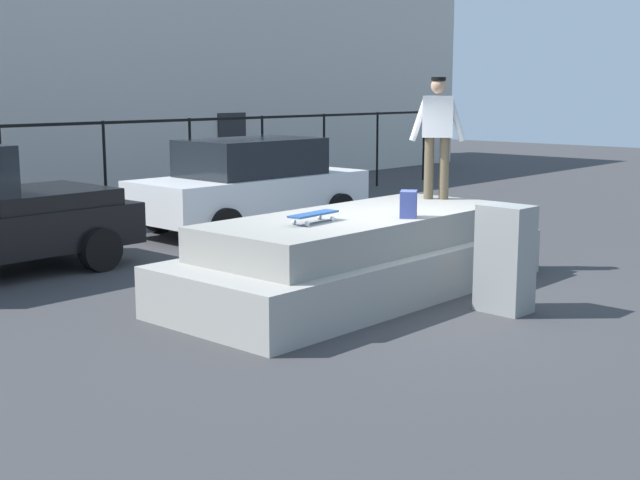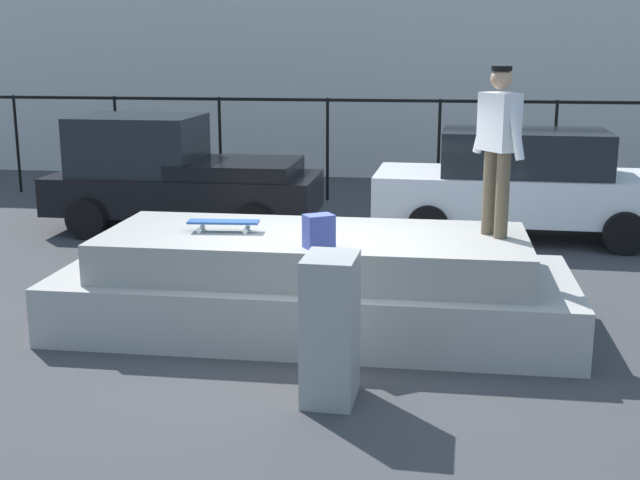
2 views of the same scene
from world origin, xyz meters
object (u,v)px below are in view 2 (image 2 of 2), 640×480
object	(u,v)px
skateboard	(223,222)
utility_box	(330,329)
car_white_sedan_mid	(523,183)
skateboarder	(498,139)
backpack	(319,231)
car_black_pickup_near	(174,175)

from	to	relation	value
skateboard	utility_box	size ratio (longest dim) A/B	0.60
car_white_sedan_mid	utility_box	distance (m)	7.08
skateboarder	utility_box	bearing A→B (deg)	-126.07
skateboarder	car_white_sedan_mid	xyz separation A→B (m)	(0.73, 4.70, -1.20)
backpack	car_white_sedan_mid	bearing A→B (deg)	33.14
skateboarder	car_white_sedan_mid	bearing A→B (deg)	81.15
car_black_pickup_near	skateboarder	bearing A→B (deg)	-42.02
car_white_sedan_mid	car_black_pickup_near	bearing A→B (deg)	-177.54
skateboarder	utility_box	world-z (taller)	skateboarder
skateboarder	skateboard	size ratio (longest dim) A/B	2.26
car_black_pickup_near	car_white_sedan_mid	xyz separation A→B (m)	(5.68, 0.24, -0.05)
skateboarder	car_black_pickup_near	world-z (taller)	skateboarder
skateboarder	skateboard	xyz separation A→B (m)	(-2.88, -0.21, -0.92)
car_black_pickup_near	car_white_sedan_mid	size ratio (longest dim) A/B	0.94
skateboarder	car_white_sedan_mid	size ratio (longest dim) A/B	0.37
skateboard	backpack	xyz separation A→B (m)	(1.13, -0.58, 0.07)
skateboarder	utility_box	distance (m)	2.88
backpack	car_white_sedan_mid	world-z (taller)	car_white_sedan_mid
car_black_pickup_near	car_white_sedan_mid	world-z (taller)	car_black_pickup_near
skateboarder	car_black_pickup_near	xyz separation A→B (m)	(-4.95, 4.46, -1.15)
skateboard	car_white_sedan_mid	distance (m)	6.10
skateboard	car_black_pickup_near	world-z (taller)	car_black_pickup_near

